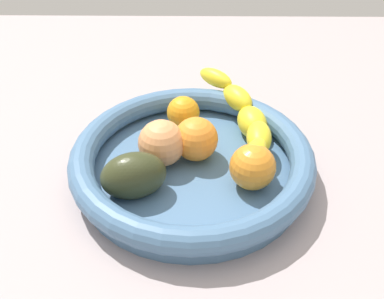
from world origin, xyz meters
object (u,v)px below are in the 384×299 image
Objects in this scene: orange_mid_right at (253,167)px; avocado_dark at (134,176)px; banana_draped_left at (245,117)px; orange_front at (196,139)px; fruit_bowl at (192,161)px; orange_mid_left at (183,113)px; peach_blush at (162,143)px.

orange_mid_right reaches higher than avocado_dark.
orange_mid_right is at bearing -174.10° from avocado_dark.
orange_mid_right is at bearing 90.32° from banana_draped_left.
avocado_dark is (15.36, 1.59, -0.26)cm from orange_mid_right.
orange_front is 1.02× the size of orange_mid_right.
avocado_dark is (7.43, 5.27, 1.83)cm from fruit_bowl.
orange_mid_right is (-0.06, 11.32, -0.20)cm from banana_draped_left.
orange_mid_right reaches higher than orange_mid_left.
peach_blush reaches higher than orange_mid_left.
banana_draped_left is at bearing -151.33° from peach_blush.
avocado_dark is 7.09cm from peach_blush.
orange_mid_left is 0.83× the size of orange_mid_right.
fruit_bowl is 1.26× the size of banana_draped_left.
orange_front is 10.93cm from avocado_dark.
peach_blush is at bearing 14.08° from orange_front.
fruit_bowl is 9.00cm from orange_mid_right.
orange_front is at bearing -136.70° from avocado_dark.
peach_blush is at bearing -21.22° from orange_mid_right.
fruit_bowl is 5.40× the size of orange_front.
fruit_bowl is 11.21cm from banana_draped_left.
orange_front reaches higher than fruit_bowl.
banana_draped_left is at bearing -89.68° from orange_mid_right.
avocado_dark is (15.30, 12.91, -0.47)cm from banana_draped_left.
orange_mid_left is at bearing -107.32° from peach_blush.
fruit_bowl is 9.29cm from avocado_dark.
orange_front reaches higher than orange_mid_left.
orange_mid_right is at bearing 158.78° from peach_blush.
orange_mid_right is 15.45cm from avocado_dark.
orange_mid_right is at bearing 155.11° from fruit_bowl.
avocado_dark reaches higher than orange_mid_left.
peach_blush is (12.08, 6.61, 0.03)cm from banana_draped_left.
orange_mid_right is at bearing 124.79° from orange_mid_left.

